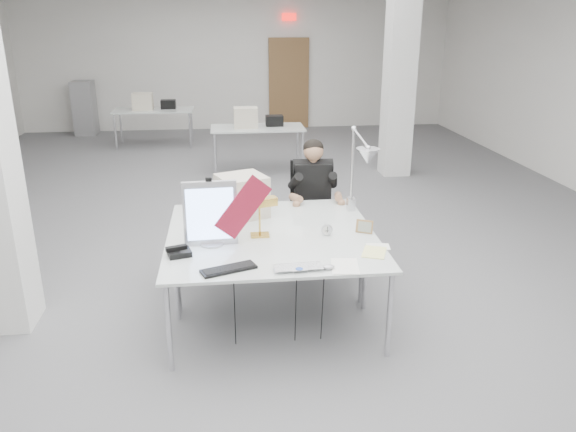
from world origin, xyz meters
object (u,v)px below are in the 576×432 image
at_px(desk_main, 276,255).
at_px(desk_phone, 179,253).
at_px(monitor, 210,213).
at_px(architect_lamp, 359,167).
at_px(seated_person, 313,180).
at_px(bankers_lamp, 260,215).
at_px(laptop, 299,271).
at_px(office_chair, 312,209).
at_px(beige_monitor, 242,196).

xyz_separation_m(desk_main, desk_phone, (-0.77, 0.06, 0.03)).
xyz_separation_m(monitor, architect_lamp, (1.34, 0.49, 0.23)).
bearing_deg(seated_person, bankers_lamp, -115.02).
relative_size(seated_person, laptop, 2.18).
height_order(seated_person, architect_lamp, architect_lamp).
height_order(monitor, architect_lamp, architect_lamp).
bearing_deg(desk_main, bankers_lamp, 104.44).
relative_size(office_chair, seated_person, 1.42).
height_order(desk_main, office_chair, office_chair).
bearing_deg(desk_main, laptop, -69.57).
bearing_deg(monitor, seated_person, 48.44).
bearing_deg(bankers_lamp, seated_person, 44.29).
height_order(desk_main, architect_lamp, architect_lamp).
bearing_deg(beige_monitor, architect_lamp, -32.28).
bearing_deg(beige_monitor, laptop, -95.78).
bearing_deg(office_chair, monitor, -123.93).
bearing_deg(desk_main, desk_phone, 175.65).
height_order(office_chair, architect_lamp, architect_lamp).
xyz_separation_m(bankers_lamp, desk_phone, (-0.66, -0.34, -0.17)).
distance_m(office_chair, laptop, 2.05).
relative_size(monitor, architect_lamp, 0.54).
bearing_deg(desk_phone, desk_main, -19.34).
bearing_deg(desk_phone, monitor, 23.86).
xyz_separation_m(desk_main, office_chair, (0.54, 1.63, -0.18)).
relative_size(seated_person, monitor, 1.45).
distance_m(beige_monitor, architect_lamp, 1.12).
bearing_deg(office_chair, desk_phone, -126.02).
height_order(monitor, laptop, monitor).
distance_m(office_chair, seated_person, 0.34).
relative_size(desk_phone, architect_lamp, 0.18).
relative_size(office_chair, beige_monitor, 2.72).
xyz_separation_m(beige_monitor, architect_lamp, (1.06, -0.20, 0.30)).
distance_m(seated_person, monitor, 1.69).
bearing_deg(monitor, bankers_lamp, 16.25).
height_order(monitor, beige_monitor, monitor).
distance_m(office_chair, beige_monitor, 1.10).
xyz_separation_m(desk_main, bankers_lamp, (-0.10, 0.40, 0.20)).
bearing_deg(office_chair, laptop, -97.72).
bearing_deg(laptop, desk_phone, 151.78).
bearing_deg(bankers_lamp, desk_main, -92.41).
bearing_deg(office_chair, seated_person, -86.16).
height_order(laptop, beige_monitor, beige_monitor).
bearing_deg(desk_phone, bankers_lamp, 12.47).
relative_size(laptop, architect_lamp, 0.36).
bearing_deg(bankers_lamp, monitor, -177.83).
bearing_deg(monitor, laptop, -46.66).
bearing_deg(desk_phone, office_chair, 35.15).
height_order(laptop, architect_lamp, architect_lamp).
distance_m(desk_phone, architect_lamp, 1.80).
height_order(office_chair, seated_person, seated_person).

